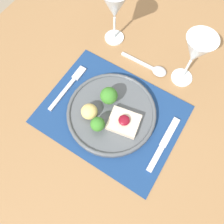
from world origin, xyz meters
The scene contains 9 objects.
ground_plane centered at (0.00, 0.00, 0.00)m, with size 8.00×8.00×0.00m, color gray.
dining_table centered at (0.00, 0.00, 0.65)m, with size 1.15×1.29×0.73m.
placemat centered at (0.00, 0.00, 0.73)m, with size 0.41×0.32×0.00m, color navy.
dinner_plate centered at (0.00, 0.00, 0.75)m, with size 0.27×0.27×0.08m.
fork centered at (-0.17, 0.01, 0.74)m, with size 0.02×0.18×0.01m.
knife centered at (0.18, -0.01, 0.74)m, with size 0.02×0.18×0.01m.
spoon centered at (0.03, 0.21, 0.74)m, with size 0.17×0.04×0.01m.
wine_glass_near centered at (0.13, 0.23, 0.86)m, with size 0.08×0.08×0.19m.
wine_glass_far centered at (-0.15, 0.26, 0.87)m, with size 0.08×0.08×0.19m.
Camera 1 is at (0.13, -0.21, 1.35)m, focal length 35.00 mm.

